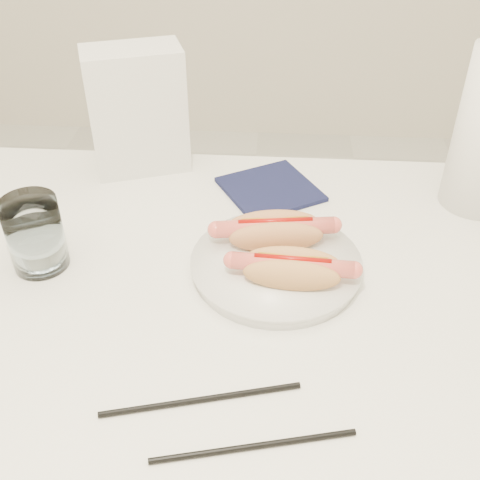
# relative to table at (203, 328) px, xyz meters

# --- Properties ---
(table) EXTENTS (1.20, 0.80, 0.75)m
(table) POSITION_rel_table_xyz_m (0.00, 0.00, 0.00)
(table) COLOR white
(table) RESTS_ON ground
(plate) EXTENTS (0.27, 0.27, 0.02)m
(plate) POSITION_rel_table_xyz_m (0.10, 0.06, 0.07)
(plate) COLOR white
(plate) RESTS_ON table
(hotdog_left) EXTENTS (0.17, 0.08, 0.05)m
(hotdog_left) POSITION_rel_table_xyz_m (0.10, 0.10, 0.10)
(hotdog_left) COLOR tan
(hotdog_left) RESTS_ON plate
(hotdog_right) EXTENTS (0.16, 0.07, 0.04)m
(hotdog_right) POSITION_rel_table_xyz_m (0.12, 0.02, 0.10)
(hotdog_right) COLOR tan
(hotdog_right) RESTS_ON plate
(water_glass) EXTENTS (0.08, 0.08, 0.11)m
(water_glass) POSITION_rel_table_xyz_m (-0.24, 0.05, 0.11)
(water_glass) COLOR silver
(water_glass) RESTS_ON table
(chopstick_near) EXTENTS (0.22, 0.06, 0.01)m
(chopstick_near) POSITION_rel_table_xyz_m (0.02, -0.17, 0.06)
(chopstick_near) COLOR black
(chopstick_near) RESTS_ON table
(chopstick_far) EXTENTS (0.22, 0.06, 0.01)m
(chopstick_far) POSITION_rel_table_xyz_m (0.08, -0.23, 0.06)
(chopstick_far) COLOR black
(chopstick_far) RESTS_ON table
(napkin_box) EXTENTS (0.19, 0.14, 0.22)m
(napkin_box) POSITION_rel_table_xyz_m (-0.15, 0.35, 0.17)
(napkin_box) COLOR silver
(napkin_box) RESTS_ON table
(navy_napkin) EXTENTS (0.20, 0.20, 0.01)m
(navy_napkin) POSITION_rel_table_xyz_m (0.09, 0.28, 0.06)
(navy_napkin) COLOR #111435
(navy_napkin) RESTS_ON table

